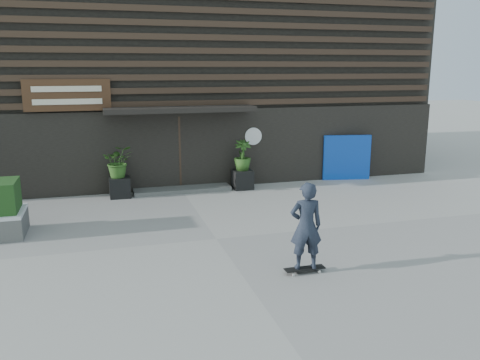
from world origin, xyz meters
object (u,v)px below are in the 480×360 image
object	(u,v)px
planter_pot_left	(120,187)
planter_pot_right	(242,179)
skateboarder	(306,226)
blue_tarp	(347,158)

from	to	relation	value
planter_pot_left	planter_pot_right	world-z (taller)	same
planter_pot_right	planter_pot_left	bearing A→B (deg)	180.00
planter_pot_left	skateboarder	bearing A→B (deg)	-65.39
planter_pot_left	skateboarder	world-z (taller)	skateboarder
planter_pot_left	planter_pot_right	size ratio (longest dim) A/B	1.00
planter_pot_left	blue_tarp	size ratio (longest dim) A/B	0.37
blue_tarp	skateboarder	world-z (taller)	skateboarder
planter_pot_left	blue_tarp	distance (m)	7.62
planter_pot_left	skateboarder	size ratio (longest dim) A/B	0.34
planter_pot_right	blue_tarp	size ratio (longest dim) A/B	0.37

